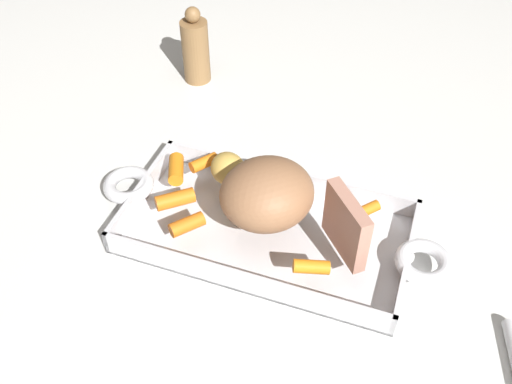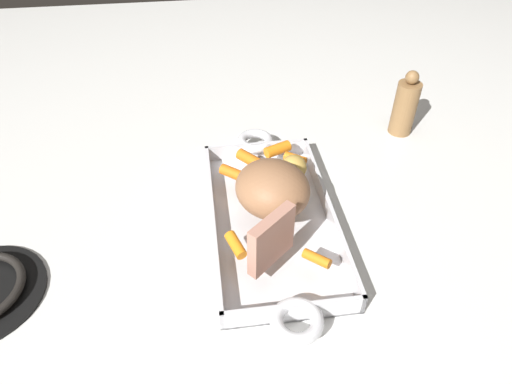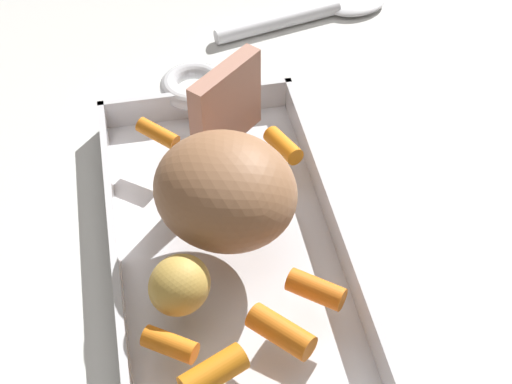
{
  "view_description": "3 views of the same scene",
  "coord_description": "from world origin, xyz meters",
  "px_view_note": "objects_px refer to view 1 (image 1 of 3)",
  "views": [
    {
      "loc": [
        -0.15,
        0.48,
        0.58
      ],
      "look_at": [
        0.02,
        -0.0,
        0.07
      ],
      "focal_mm": 39.72,
      "sensor_mm": 36.0,
      "label": 1
    },
    {
      "loc": [
        -0.52,
        0.1,
        0.54
      ],
      "look_at": [
        0.03,
        0.02,
        0.05
      ],
      "focal_mm": 31.74,
      "sensor_mm": 36.0,
      "label": 2
    },
    {
      "loc": [
        0.43,
        -0.06,
        0.52
      ],
      "look_at": [
        -0.0,
        0.03,
        0.07
      ],
      "focal_mm": 53.88,
      "sensor_mm": 36.0,
      "label": 3
    }
  ],
  "objects_px": {
    "baby_carrot_short": "(175,199)",
    "baby_carrot_southeast": "(204,163)",
    "baby_carrot_center_left": "(364,211)",
    "potato_golden_large": "(228,168)",
    "baby_carrot_long": "(187,225)",
    "pepper_mill": "(195,49)",
    "baby_carrot_center_right": "(311,267)",
    "roasting_dish": "(266,229)",
    "pork_roast": "(268,195)",
    "roast_slice_outer": "(346,225)",
    "baby_carrot_northeast": "(176,169)"
  },
  "relations": [
    {
      "from": "roasting_dish",
      "to": "baby_carrot_long",
      "type": "relative_size",
      "value": 10.65
    },
    {
      "from": "roast_slice_outer",
      "to": "pepper_mill",
      "type": "relative_size",
      "value": 0.6
    },
    {
      "from": "baby_carrot_center_left",
      "to": "baby_carrot_southeast",
      "type": "bearing_deg",
      "value": -3.92
    },
    {
      "from": "baby_carrot_short",
      "to": "baby_carrot_center_right",
      "type": "bearing_deg",
      "value": 166.92
    },
    {
      "from": "pork_roast",
      "to": "baby_carrot_northeast",
      "type": "xyz_separation_m",
      "value": [
        0.15,
        -0.04,
        -0.03
      ]
    },
    {
      "from": "baby_carrot_center_left",
      "to": "potato_golden_large",
      "type": "distance_m",
      "value": 0.19
    },
    {
      "from": "roast_slice_outer",
      "to": "potato_golden_large",
      "type": "distance_m",
      "value": 0.19
    },
    {
      "from": "potato_golden_large",
      "to": "pepper_mill",
      "type": "bearing_deg",
      "value": -58.09
    },
    {
      "from": "baby_carrot_long",
      "to": "baby_carrot_short",
      "type": "bearing_deg",
      "value": -46.73
    },
    {
      "from": "baby_carrot_southeast",
      "to": "baby_carrot_center_right",
      "type": "distance_m",
      "value": 0.23
    },
    {
      "from": "potato_golden_large",
      "to": "pork_roast",
      "type": "bearing_deg",
      "value": 145.99
    },
    {
      "from": "roasting_dish",
      "to": "baby_carrot_short",
      "type": "relative_size",
      "value": 9.3
    },
    {
      "from": "roast_slice_outer",
      "to": "baby_carrot_short",
      "type": "distance_m",
      "value": 0.23
    },
    {
      "from": "baby_carrot_long",
      "to": "pepper_mill",
      "type": "xyz_separation_m",
      "value": [
        0.15,
        -0.37,
        0.01
      ]
    },
    {
      "from": "baby_carrot_northeast",
      "to": "baby_carrot_long",
      "type": "relative_size",
      "value": 1.08
    },
    {
      "from": "roast_slice_outer",
      "to": "baby_carrot_southeast",
      "type": "height_order",
      "value": "roast_slice_outer"
    },
    {
      "from": "baby_carrot_southeast",
      "to": "baby_carrot_center_right",
      "type": "relative_size",
      "value": 0.94
    },
    {
      "from": "roast_slice_outer",
      "to": "baby_carrot_southeast",
      "type": "relative_size",
      "value": 2.04
    },
    {
      "from": "baby_carrot_southeast",
      "to": "potato_golden_large",
      "type": "relative_size",
      "value": 0.8
    },
    {
      "from": "pork_roast",
      "to": "baby_carrot_center_left",
      "type": "bearing_deg",
      "value": -157.93
    },
    {
      "from": "roasting_dish",
      "to": "pork_roast",
      "type": "relative_size",
      "value": 3.96
    },
    {
      "from": "baby_carrot_center_left",
      "to": "roasting_dish",
      "type": "bearing_deg",
      "value": 20.75
    },
    {
      "from": "roast_slice_outer",
      "to": "baby_carrot_southeast",
      "type": "distance_m",
      "value": 0.24
    },
    {
      "from": "roasting_dish",
      "to": "baby_carrot_center_left",
      "type": "relative_size",
      "value": 11.47
    },
    {
      "from": "baby_carrot_center_right",
      "to": "potato_golden_large",
      "type": "bearing_deg",
      "value": -37.14
    },
    {
      "from": "baby_carrot_short",
      "to": "baby_carrot_center_left",
      "type": "distance_m",
      "value": 0.25
    },
    {
      "from": "baby_carrot_center_right",
      "to": "potato_golden_large",
      "type": "height_order",
      "value": "potato_golden_large"
    },
    {
      "from": "pepper_mill",
      "to": "roast_slice_outer",
      "type": "bearing_deg",
      "value": 135.93
    },
    {
      "from": "baby_carrot_short",
      "to": "baby_carrot_southeast",
      "type": "height_order",
      "value": "baby_carrot_short"
    },
    {
      "from": "baby_carrot_center_right",
      "to": "potato_golden_large",
      "type": "relative_size",
      "value": 0.85
    },
    {
      "from": "roasting_dish",
      "to": "roast_slice_outer",
      "type": "height_order",
      "value": "roast_slice_outer"
    },
    {
      "from": "baby_carrot_short",
      "to": "baby_carrot_center_right",
      "type": "distance_m",
      "value": 0.2
    },
    {
      "from": "baby_carrot_center_left",
      "to": "baby_carrot_southeast",
      "type": "relative_size",
      "value": 1.03
    },
    {
      "from": "baby_carrot_long",
      "to": "baby_carrot_center_left",
      "type": "bearing_deg",
      "value": -154.11
    },
    {
      "from": "roast_slice_outer",
      "to": "baby_carrot_short",
      "type": "height_order",
      "value": "roast_slice_outer"
    },
    {
      "from": "pork_roast",
      "to": "baby_carrot_center_left",
      "type": "xyz_separation_m",
      "value": [
        -0.12,
        -0.05,
        -0.03
      ]
    },
    {
      "from": "baby_carrot_short",
      "to": "baby_carrot_long",
      "type": "xyz_separation_m",
      "value": [
        -0.03,
        0.03,
        -0.0
      ]
    },
    {
      "from": "potato_golden_large",
      "to": "roast_slice_outer",
      "type": "bearing_deg",
      "value": 159.51
    },
    {
      "from": "baby_carrot_short",
      "to": "baby_carrot_center_right",
      "type": "height_order",
      "value": "baby_carrot_short"
    },
    {
      "from": "baby_carrot_center_left",
      "to": "baby_carrot_southeast",
      "type": "distance_m",
      "value": 0.23
    },
    {
      "from": "pork_roast",
      "to": "potato_golden_large",
      "type": "relative_size",
      "value": 2.37
    },
    {
      "from": "baby_carrot_northeast",
      "to": "baby_carrot_southeast",
      "type": "xyz_separation_m",
      "value": [
        -0.03,
        -0.03,
        -0.0
      ]
    },
    {
      "from": "baby_carrot_southeast",
      "to": "pepper_mill",
      "type": "relative_size",
      "value": 0.29
    },
    {
      "from": "baby_carrot_long",
      "to": "baby_carrot_southeast",
      "type": "distance_m",
      "value": 0.12
    },
    {
      "from": "potato_golden_large",
      "to": "baby_carrot_long",
      "type": "bearing_deg",
      "value": 81.44
    },
    {
      "from": "roast_slice_outer",
      "to": "baby_carrot_center_right",
      "type": "height_order",
      "value": "roast_slice_outer"
    },
    {
      "from": "baby_carrot_short",
      "to": "pepper_mill",
      "type": "height_order",
      "value": "pepper_mill"
    },
    {
      "from": "potato_golden_large",
      "to": "baby_carrot_center_left",
      "type": "bearing_deg",
      "value": 179.21
    },
    {
      "from": "roast_slice_outer",
      "to": "baby_carrot_northeast",
      "type": "height_order",
      "value": "roast_slice_outer"
    },
    {
      "from": "potato_golden_large",
      "to": "pepper_mill",
      "type": "height_order",
      "value": "pepper_mill"
    }
  ]
}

